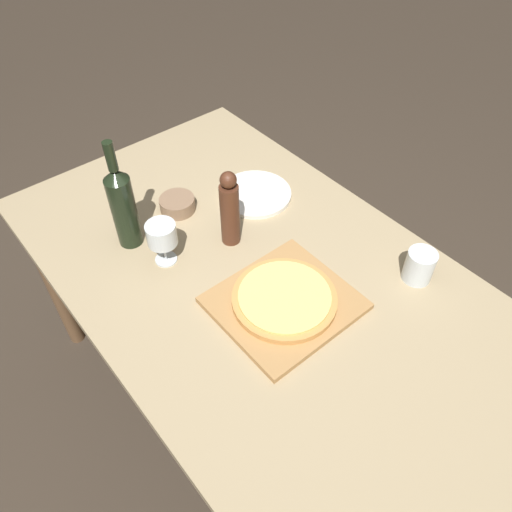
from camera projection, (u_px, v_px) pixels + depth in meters
name	position (u px, v px, depth m)	size (l,w,h in m)	color
ground_plane	(261.00, 405.00, 1.97)	(12.00, 12.00, 0.00)	#382D23
dining_table	(263.00, 297.00, 1.47)	(0.95, 1.64, 0.77)	#9E8966
cutting_board	(284.00, 303.00, 1.34)	(0.35, 0.32, 0.02)	#A87A47
pizza	(284.00, 298.00, 1.32)	(0.28, 0.28, 0.02)	#C68947
wine_bottle	(123.00, 205.00, 1.41)	(0.07, 0.07, 0.35)	black
pepper_mill	(230.00, 210.00, 1.43)	(0.06, 0.06, 0.25)	#4C2819
wine_glass	(162.00, 235.00, 1.39)	(0.09, 0.09, 0.14)	silver
small_bowl	(177.00, 204.00, 1.60)	(0.11, 0.11, 0.05)	#84664C
drinking_tumbler	(419.00, 266.00, 1.38)	(0.08, 0.08, 0.10)	silver
dinner_plate	(255.00, 194.00, 1.66)	(0.24, 0.24, 0.01)	silver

